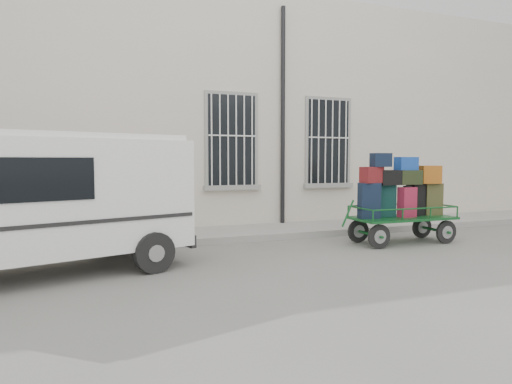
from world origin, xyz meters
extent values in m
plane|color=slate|center=(0.00, 0.00, 0.00)|extent=(80.00, 80.00, 0.00)
cube|color=beige|center=(0.00, 5.50, 3.00)|extent=(24.00, 5.00, 6.00)
cylinder|color=black|center=(0.95, 2.92, 2.80)|extent=(0.11, 0.11, 5.60)
cube|color=black|center=(-0.40, 2.98, 2.25)|extent=(1.20, 0.08, 2.20)
cube|color=gray|center=(-0.40, 2.96, 1.09)|extent=(1.45, 0.22, 0.12)
cube|color=black|center=(2.30, 2.98, 2.25)|extent=(1.20, 0.08, 2.20)
cube|color=gray|center=(2.30, 2.96, 1.09)|extent=(1.45, 0.22, 0.12)
cube|color=gray|center=(0.00, 2.20, 0.07)|extent=(24.00, 1.70, 0.15)
cylinder|color=black|center=(1.63, -0.23, 0.25)|extent=(0.49, 0.07, 0.49)
cylinder|color=gray|center=(1.63, -0.23, 0.25)|extent=(0.27, 0.09, 0.27)
cylinder|color=black|center=(1.64, 0.52, 0.25)|extent=(0.49, 0.07, 0.49)
cylinder|color=gray|center=(1.64, 0.52, 0.25)|extent=(0.27, 0.09, 0.27)
cylinder|color=black|center=(3.31, -0.25, 0.25)|extent=(0.49, 0.07, 0.49)
cylinder|color=gray|center=(3.31, -0.25, 0.25)|extent=(0.27, 0.09, 0.27)
cylinder|color=black|center=(3.32, 0.50, 0.25)|extent=(0.49, 0.07, 0.49)
cylinder|color=gray|center=(3.32, 0.50, 0.25)|extent=(0.27, 0.09, 0.27)
cube|color=#124F20|center=(2.47, 0.13, 0.54)|extent=(2.19, 1.02, 0.05)
cylinder|color=#124F20|center=(1.14, 0.16, 0.69)|extent=(0.29, 0.04, 0.55)
cube|color=black|center=(1.65, 0.16, 0.93)|extent=(0.45, 0.33, 0.73)
cube|color=black|center=(1.65, 0.16, 1.31)|extent=(0.17, 0.13, 0.03)
cube|color=#0D2E30|center=(2.10, 0.26, 0.91)|extent=(0.48, 0.33, 0.68)
cube|color=black|center=(2.10, 0.26, 1.26)|extent=(0.18, 0.11, 0.03)
cube|color=maroon|center=(2.50, 0.03, 0.88)|extent=(0.38, 0.24, 0.63)
cube|color=black|center=(2.50, 0.03, 1.21)|extent=(0.15, 0.11, 0.03)
cube|color=black|center=(2.90, 0.20, 0.91)|extent=(0.47, 0.33, 0.68)
cube|color=black|center=(2.90, 0.20, 1.26)|extent=(0.18, 0.12, 0.03)
cube|color=#3A391D|center=(3.30, 0.18, 0.91)|extent=(0.44, 0.36, 0.69)
cube|color=black|center=(3.30, 0.18, 1.28)|extent=(0.16, 0.15, 0.03)
cube|color=#5A1712|center=(1.71, 0.17, 1.46)|extent=(0.48, 0.33, 0.33)
cube|color=black|center=(2.18, 0.18, 1.40)|extent=(0.54, 0.34, 0.31)
cube|color=black|center=(2.62, 0.15, 1.40)|extent=(0.53, 0.35, 0.30)
cube|color=brown|center=(3.17, 0.14, 1.45)|extent=(0.48, 0.40, 0.39)
cube|color=black|center=(1.90, 0.14, 1.77)|extent=(0.41, 0.32, 0.28)
cube|color=#16379B|center=(2.57, 0.17, 1.69)|extent=(0.46, 0.26, 0.28)
cube|color=silver|center=(-4.42, -0.10, 1.22)|extent=(4.54, 2.90, 1.72)
cube|color=silver|center=(-4.42, -0.10, 2.12)|extent=(4.31, 2.71, 0.10)
cube|color=black|center=(-4.72, -1.13, 1.51)|extent=(2.03, 0.61, 0.59)
cube|color=black|center=(-2.39, 0.48, 1.51)|extent=(0.40, 1.29, 0.52)
cube|color=black|center=(-2.40, 0.48, 0.41)|extent=(0.58, 1.72, 0.21)
cube|color=white|center=(-2.36, 0.49, 0.63)|extent=(0.14, 0.39, 0.11)
cylinder|color=black|center=(-2.84, -0.56, 0.32)|extent=(0.68, 0.38, 0.65)
cylinder|color=black|center=(-3.33, 1.13, 0.32)|extent=(0.68, 0.38, 0.65)
camera|label=1|loc=(-3.89, -7.71, 1.77)|focal=32.00mm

